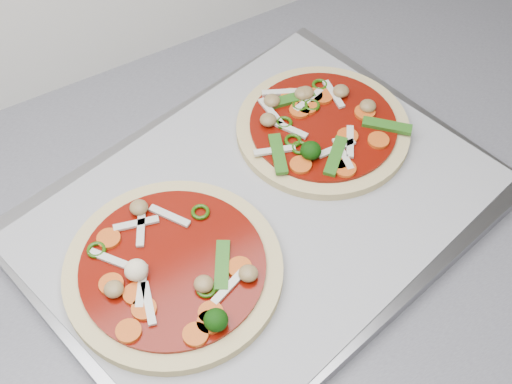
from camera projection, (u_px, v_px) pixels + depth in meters
base_cabinet at (258, 378)px, 1.18m from camera, size 3.60×0.60×0.86m
countertop at (259, 221)px, 0.82m from camera, size 3.60×0.60×0.04m
baking_tray at (262, 212)px, 0.79m from camera, size 0.57×0.47×0.02m
parchment at (262, 207)px, 0.79m from camera, size 0.55×0.46×0.00m
pizza_left at (173, 270)px, 0.72m from camera, size 0.25×0.25×0.04m
pizza_right at (322, 127)px, 0.84m from camera, size 0.21×0.21×0.03m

